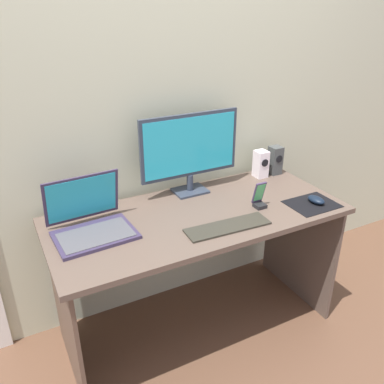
{
  "coord_description": "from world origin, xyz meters",
  "views": [
    {
      "loc": [
        -0.84,
        -1.55,
        1.69
      ],
      "look_at": [
        -0.05,
        -0.02,
        0.87
      ],
      "focal_mm": 37.76,
      "sensor_mm": 36.0,
      "label": 1
    }
  ],
  "objects_px": {
    "laptop": "(91,222)",
    "speaker_near_monitor": "(261,164)",
    "mouse": "(316,200)",
    "phone_in_dock": "(259,198)",
    "speaker_right": "(275,160)",
    "monitor": "(190,150)",
    "keyboard_external": "(228,227)"
  },
  "relations": [
    {
      "from": "mouse",
      "to": "phone_in_dock",
      "type": "distance_m",
      "value": 0.3
    },
    {
      "from": "speaker_right",
      "to": "phone_in_dock",
      "type": "bearing_deg",
      "value": -137.24
    },
    {
      "from": "laptop",
      "to": "keyboard_external",
      "type": "xyz_separation_m",
      "value": [
        0.57,
        -0.25,
        -0.05
      ]
    },
    {
      "from": "speaker_right",
      "to": "keyboard_external",
      "type": "height_order",
      "value": "speaker_right"
    },
    {
      "from": "laptop",
      "to": "keyboard_external",
      "type": "distance_m",
      "value": 0.63
    },
    {
      "from": "monitor",
      "to": "mouse",
      "type": "height_order",
      "value": "monitor"
    },
    {
      "from": "phone_in_dock",
      "to": "monitor",
      "type": "bearing_deg",
      "value": 125.64
    },
    {
      "from": "speaker_right",
      "to": "speaker_near_monitor",
      "type": "relative_size",
      "value": 1.06
    },
    {
      "from": "monitor",
      "to": "keyboard_external",
      "type": "xyz_separation_m",
      "value": [
        -0.02,
        -0.43,
        -0.24
      ]
    },
    {
      "from": "laptop",
      "to": "speaker_right",
      "type": "bearing_deg",
      "value": 8.21
    },
    {
      "from": "keyboard_external",
      "to": "phone_in_dock",
      "type": "distance_m",
      "value": 0.28
    },
    {
      "from": "speaker_near_monitor",
      "to": "phone_in_dock",
      "type": "xyz_separation_m",
      "value": [
        -0.24,
        -0.32,
        -0.03
      ]
    },
    {
      "from": "speaker_right",
      "to": "phone_in_dock",
      "type": "distance_m",
      "value": 0.47
    },
    {
      "from": "phone_in_dock",
      "to": "mouse",
      "type": "bearing_deg",
      "value": -20.46
    },
    {
      "from": "monitor",
      "to": "laptop",
      "type": "xyz_separation_m",
      "value": [
        -0.59,
        -0.17,
        -0.2
      ]
    },
    {
      "from": "speaker_near_monitor",
      "to": "laptop",
      "type": "distance_m",
      "value": 1.08
    },
    {
      "from": "speaker_right",
      "to": "speaker_near_monitor",
      "type": "bearing_deg",
      "value": -179.99
    },
    {
      "from": "speaker_near_monitor",
      "to": "monitor",
      "type": "bearing_deg",
      "value": 179.54
    },
    {
      "from": "monitor",
      "to": "speaker_right",
      "type": "height_order",
      "value": "monitor"
    },
    {
      "from": "monitor",
      "to": "speaker_right",
      "type": "distance_m",
      "value": 0.6
    },
    {
      "from": "speaker_near_monitor",
      "to": "mouse",
      "type": "height_order",
      "value": "speaker_near_monitor"
    },
    {
      "from": "monitor",
      "to": "keyboard_external",
      "type": "bearing_deg",
      "value": -93.0
    },
    {
      "from": "speaker_near_monitor",
      "to": "phone_in_dock",
      "type": "distance_m",
      "value": 0.4
    },
    {
      "from": "keyboard_external",
      "to": "mouse",
      "type": "xyz_separation_m",
      "value": [
        0.54,
        -0.0,
        0.02
      ]
    },
    {
      "from": "speaker_right",
      "to": "phone_in_dock",
      "type": "height_order",
      "value": "speaker_right"
    },
    {
      "from": "speaker_right",
      "to": "mouse",
      "type": "xyz_separation_m",
      "value": [
        -0.06,
        -0.42,
        -0.06
      ]
    },
    {
      "from": "monitor",
      "to": "keyboard_external",
      "type": "distance_m",
      "value": 0.49
    },
    {
      "from": "laptop",
      "to": "speaker_near_monitor",
      "type": "bearing_deg",
      "value": 9.0
    },
    {
      "from": "keyboard_external",
      "to": "mouse",
      "type": "bearing_deg",
      "value": 2.77
    },
    {
      "from": "speaker_right",
      "to": "laptop",
      "type": "relative_size",
      "value": 0.47
    },
    {
      "from": "speaker_right",
      "to": "speaker_near_monitor",
      "type": "xyz_separation_m",
      "value": [
        -0.1,
        -0.0,
        -0.0
      ]
    },
    {
      "from": "speaker_near_monitor",
      "to": "keyboard_external",
      "type": "distance_m",
      "value": 0.65
    }
  ]
}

